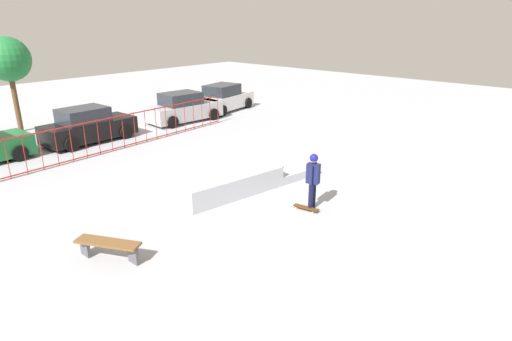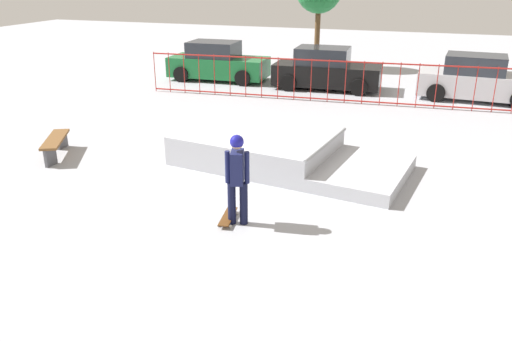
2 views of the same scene
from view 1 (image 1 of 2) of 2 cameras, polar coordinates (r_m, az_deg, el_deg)
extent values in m
plane|color=#A8AAB2|center=(14.61, -4.00, -2.31)|extent=(60.00, 60.00, 0.00)
cube|color=#B0B3BB|center=(14.51, -5.10, -1.02)|extent=(3.95, 3.11, 0.70)
cube|color=#B0B3BB|center=(16.16, 2.80, 0.50)|extent=(2.17, 2.84, 0.30)
cylinder|color=gray|center=(15.42, 0.36, 1.72)|extent=(0.47, 2.58, 0.08)
cylinder|color=black|center=(13.11, 7.62, -3.17)|extent=(0.15, 0.15, 0.82)
cylinder|color=black|center=(12.92, 7.28, -3.51)|extent=(0.15, 0.15, 0.82)
cube|color=#191E4C|center=(12.76, 7.59, -0.40)|extent=(0.31, 0.42, 0.60)
cylinder|color=#191E4C|center=(12.91, 7.86, -0.17)|extent=(0.09, 0.09, 0.60)
cylinder|color=#191E4C|center=(12.60, 7.32, -0.65)|extent=(0.09, 0.09, 0.60)
sphere|color=tan|center=(12.61, 7.68, 1.51)|extent=(0.22, 0.22, 0.22)
sphere|color=navy|center=(12.60, 7.69, 1.64)|extent=(0.25, 0.25, 0.25)
cube|color=#593314|center=(13.01, 6.64, -4.90)|extent=(0.31, 0.82, 0.02)
cylinder|color=silver|center=(13.02, 7.96, -5.21)|extent=(0.04, 0.06, 0.06)
cylinder|color=silver|center=(12.83, 7.51, -5.58)|extent=(0.04, 0.06, 0.06)
cylinder|color=silver|center=(13.24, 5.78, -4.66)|extent=(0.04, 0.06, 0.06)
cylinder|color=silver|center=(13.05, 5.30, -5.02)|extent=(0.04, 0.06, 0.06)
cylinder|color=maroon|center=(19.30, -18.14, 6.76)|extent=(12.65, 0.85, 0.05)
cylinder|color=maroon|center=(19.63, -17.72, 2.93)|extent=(12.65, 0.85, 0.05)
cylinder|color=maroon|center=(17.46, -30.10, 1.33)|extent=(0.03, 0.03, 1.50)
cylinder|color=maroon|center=(17.67, -28.33, 1.83)|extent=(0.03, 0.03, 1.50)
cylinder|color=maroon|center=(17.90, -26.61, 2.33)|extent=(0.03, 0.03, 1.50)
cylinder|color=maroon|center=(18.15, -24.92, 2.81)|extent=(0.03, 0.03, 1.50)
cylinder|color=maroon|center=(18.42, -23.28, 3.27)|extent=(0.03, 0.03, 1.50)
cylinder|color=maroon|center=(18.70, -21.69, 3.71)|extent=(0.03, 0.03, 1.50)
cylinder|color=maroon|center=(18.99, -20.15, 4.14)|extent=(0.03, 0.03, 1.50)
cylinder|color=maroon|center=(19.30, -18.65, 4.56)|extent=(0.03, 0.03, 1.50)
cylinder|color=maroon|center=(19.62, -17.20, 4.96)|extent=(0.03, 0.03, 1.50)
cylinder|color=maroon|center=(19.96, -15.79, 5.34)|extent=(0.03, 0.03, 1.50)
cylinder|color=maroon|center=(20.31, -14.43, 5.70)|extent=(0.03, 0.03, 1.50)
cylinder|color=maroon|center=(20.67, -13.12, 6.05)|extent=(0.03, 0.03, 1.50)
cylinder|color=maroon|center=(21.04, -11.85, 6.39)|extent=(0.03, 0.03, 1.50)
cylinder|color=maroon|center=(21.42, -10.62, 6.71)|extent=(0.03, 0.03, 1.50)
cylinder|color=maroon|center=(21.81, -9.43, 7.02)|extent=(0.03, 0.03, 1.50)
cylinder|color=maroon|center=(22.21, -8.29, 7.31)|extent=(0.03, 0.03, 1.50)
cylinder|color=maroon|center=(22.62, -7.18, 7.59)|extent=(0.03, 0.03, 1.50)
cylinder|color=maroon|center=(23.04, -6.12, 7.85)|extent=(0.03, 0.03, 1.50)
cylinder|color=maroon|center=(23.47, -5.09, 8.11)|extent=(0.03, 0.03, 1.50)
cube|color=brown|center=(10.88, -19.07, -9.01)|extent=(1.08, 1.61, 0.06)
cube|color=#4C4C51|center=(10.67, -15.96, -10.73)|extent=(0.08, 0.36, 0.42)
cube|color=#4C4C51|center=(11.34, -21.71, -9.50)|extent=(0.08, 0.36, 0.42)
cylinder|color=black|center=(21.13, -30.58, 2.86)|extent=(0.65, 0.24, 0.64)
cylinder|color=black|center=(19.58, -28.82, 2.00)|extent=(0.65, 0.24, 0.64)
cube|color=black|center=(21.26, -21.22, 5.07)|extent=(4.16, 1.84, 0.80)
cube|color=#262B33|center=(21.01, -21.93, 6.84)|extent=(2.05, 1.57, 0.64)
cylinder|color=black|center=(22.68, -19.28, 5.54)|extent=(0.65, 0.24, 0.64)
cylinder|color=black|center=(21.28, -16.86, 4.91)|extent=(0.65, 0.24, 0.64)
cylinder|color=black|center=(21.48, -25.37, 3.97)|extent=(0.65, 0.24, 0.64)
cylinder|color=black|center=(19.99, -23.24, 3.20)|extent=(0.65, 0.24, 0.64)
cube|color=#B7B7BC|center=(24.10, -9.48, 7.76)|extent=(4.22, 2.01, 0.80)
cube|color=#262B33|center=(23.85, -9.98, 9.38)|extent=(2.11, 1.65, 0.64)
cylinder|color=black|center=(25.59, -8.06, 7.99)|extent=(0.65, 0.27, 0.64)
cylinder|color=black|center=(24.26, -5.66, 7.44)|extent=(0.65, 0.27, 0.64)
cylinder|color=black|center=(24.14, -13.26, 6.94)|extent=(0.65, 0.27, 0.64)
cylinder|color=black|center=(22.73, -11.01, 6.32)|extent=(0.65, 0.27, 0.64)
cube|color=white|center=(26.69, -4.24, 9.14)|extent=(4.33, 2.36, 0.80)
cube|color=#262B33|center=(26.40, -4.54, 10.61)|extent=(2.22, 1.81, 0.64)
cylinder|color=black|center=(28.29, -4.01, 9.27)|extent=(0.67, 0.32, 0.64)
cylinder|color=black|center=(27.35, -1.09, 8.94)|extent=(0.67, 0.32, 0.64)
cylinder|color=black|center=(26.20, -7.50, 8.29)|extent=(0.67, 0.32, 0.64)
cylinder|color=black|center=(25.17, -4.47, 7.93)|extent=(0.67, 0.32, 0.64)
cylinder|color=brown|center=(24.52, -29.21, 7.86)|extent=(0.25, 0.25, 2.91)
sphere|color=#1E7134|center=(24.26, -30.05, 12.65)|extent=(2.11, 2.11, 2.11)
camera|label=2|loc=(13.13, 47.89, 8.71)|focal=35.85mm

